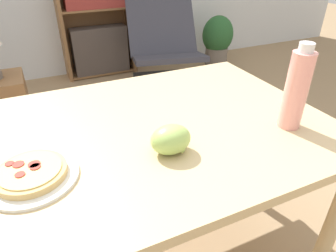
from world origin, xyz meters
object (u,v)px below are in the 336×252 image
Objects in this scene: pizza_on_plate at (31,174)px; grape_bunch at (171,139)px; drink_bottle at (296,90)px; bookshelf at (96,15)px; potted_plant_floor at (217,39)px; lounge_chair_far at (165,61)px; side_table at (6,116)px.

pizza_on_plate is 1.97× the size of grape_bunch.
grape_bunch is 0.46m from drink_bottle.
potted_plant_floor is at bearing -10.67° from bookshelf.
bookshelf is (-0.51, 0.68, 0.37)m from lounge_chair_far.
grape_bunch reaches higher than potted_plant_floor.
lounge_chair_far is 0.62× the size of bookshelf.
bookshelf is 1.62m from side_table.
grape_bunch is 0.23× the size of side_table.
pizza_on_plate is 0.41m from grape_bunch.
grape_bunch reaches higher than side_table.
lounge_chair_far is 1.53× the size of potted_plant_floor.
side_table is at bearing -157.56° from potted_plant_floor.
grape_bunch is at bearing -97.96° from bookshelf.
drink_bottle is (0.45, -0.03, 0.10)m from grape_bunch.
pizza_on_plate is 0.85× the size of drink_bottle.
bookshelf is at bearing 52.16° from side_table.
drink_bottle is 2.85m from potted_plant_floor.
bookshelf reaches higher than side_table.
pizza_on_plate is 0.18× the size of bookshelf.
drink_bottle reaches higher than pizza_on_plate.
pizza_on_plate is 2.76m from bookshelf.
side_table is at bearing -145.28° from lounge_chair_far.
bookshelf reaches higher than grape_bunch.
pizza_on_plate is at bearing -132.56° from potted_plant_floor.
potted_plant_floor is at bearing 53.69° from grape_bunch.
pizza_on_plate is at bearing 174.71° from drink_bottle.
bookshelf is (-0.07, 2.72, -0.22)m from drink_bottle.
bookshelf reaches higher than lounge_chair_far.
lounge_chair_far reaches higher than potted_plant_floor.
drink_bottle is at bearing -5.29° from pizza_on_plate.
side_table is 0.94× the size of potted_plant_floor.
lounge_chair_far is (0.88, 2.01, -0.50)m from grape_bunch.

